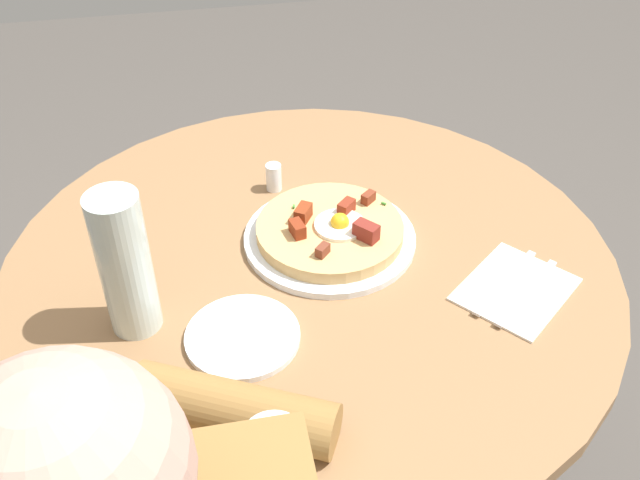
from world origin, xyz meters
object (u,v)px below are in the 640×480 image
bread_plate (243,337)px  fork (527,292)px  pizza_plate (330,238)px  dining_table (311,334)px  knife (505,282)px  breakfast_pizza (331,229)px  water_glass (275,470)px  salt_shaker (274,177)px  water_bottle (125,265)px

bread_plate → fork: size_ratio=0.91×
pizza_plate → fork: size_ratio=1.57×
dining_table → knife: knife is taller
dining_table → fork: bearing=-25.7°
breakfast_pizza → fork: (0.26, -0.18, -0.02)m
pizza_plate → knife: size_ratio=1.57×
fork → water_glass: (-0.42, -0.27, 0.05)m
breakfast_pizza → pizza_plate: bearing=141.3°
breakfast_pizza → salt_shaker: breakfast_pizza is taller
fork → salt_shaker: (-0.33, 0.35, 0.02)m
breakfast_pizza → fork: size_ratio=1.34×
dining_table → breakfast_pizza: (0.04, 0.04, 0.20)m
bread_plate → salt_shaker: size_ratio=3.23×
pizza_plate → breakfast_pizza: bearing=-38.7°
knife → salt_shaker: (-0.31, 0.32, 0.02)m
dining_table → fork: 0.38m
salt_shaker → fork: bearing=-46.3°
bread_plate → water_glass: (0.01, -0.26, 0.06)m
knife → salt_shaker: size_ratio=3.56×
bread_plate → fork: (0.43, 0.01, 0.00)m
fork → water_bottle: water_bottle is taller
bread_plate → water_bottle: water_bottle is taller
water_bottle → dining_table: bearing=19.2°
water_bottle → salt_shaker: 0.39m
dining_table → salt_shaker: bearing=98.1°
bread_plate → water_bottle: (-0.15, 0.06, 0.11)m
dining_table → water_bottle: size_ratio=4.37×
breakfast_pizza → knife: 0.29m
knife → water_bottle: size_ratio=0.80×
bread_plate → salt_shaker: 0.37m
water_glass → breakfast_pizza: bearing=71.1°
breakfast_pizza → water_bottle: bearing=-157.3°
breakfast_pizza → bread_plate: breakfast_pizza is taller
fork → water_glass: size_ratio=1.47×
water_bottle → salt_shaker: bearing=50.9°
breakfast_pizza → water_bottle: 0.35m
breakfast_pizza → fork: 0.32m
pizza_plate → salt_shaker: bearing=112.5°
dining_table → water_bottle: 0.41m
salt_shaker → breakfast_pizza: bearing=-67.3°
bread_plate → knife: bread_plate is taller
knife → water_glass: 0.50m
breakfast_pizza → knife: bearing=-32.7°
dining_table → knife: size_ratio=5.44×
water_glass → water_bottle: water_bottle is taller
water_glass → water_bottle: bearing=116.3°
water_bottle → bread_plate: bearing=-22.5°
bread_plate → salt_shaker: (0.10, 0.36, 0.02)m
knife → salt_shaker: salt_shaker is taller
dining_table → salt_shaker: 0.29m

